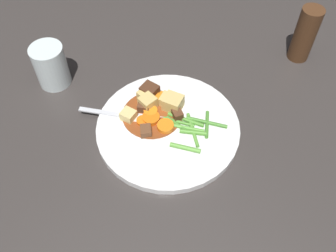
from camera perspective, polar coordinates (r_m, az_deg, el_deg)
The scene contains 30 objects.
ground_plane at distance 0.75m, azimuth 0.00°, elevation -0.68°, with size 3.00×3.00×0.00m, color #383330.
dinner_plate at distance 0.74m, azimuth 0.00°, elevation -0.34°, with size 0.28×0.28×0.01m, color white.
stew_sauce at distance 0.75m, azimuth -2.51°, elevation 1.73°, with size 0.12×0.12×0.00m, color brown.
carrot_slice_0 at distance 0.74m, azimuth -2.60°, elevation 1.17°, with size 0.03×0.03×0.01m, color orange.
carrot_slice_1 at distance 0.73m, azimuth -0.40°, elevation -0.07°, with size 0.03×0.03×0.01m, color orange.
carrot_slice_2 at distance 0.77m, azimuth -2.17°, elevation 4.14°, with size 0.03×0.03×0.01m, color orange.
carrot_slice_3 at distance 0.75m, azimuth -2.65°, elevation 2.18°, with size 0.03×0.03×0.01m, color orange.
carrot_slice_4 at distance 0.74m, azimuth -3.89°, elevation 0.73°, with size 0.02×0.02×0.01m, color orange.
carrot_slice_5 at distance 0.78m, azimuth -1.09°, elevation 4.20°, with size 0.04×0.04×0.01m, color orange.
potato_chunk_0 at distance 0.75m, azimuth 0.76°, elevation 3.51°, with size 0.04×0.03×0.03m, color #DBBC6B.
potato_chunk_1 at distance 0.76m, azimuth -3.12°, elevation 3.55°, with size 0.03×0.03×0.03m, color #DBBC6B.
potato_chunk_2 at distance 0.76m, azimuth -0.20°, elevation 3.96°, with size 0.03×0.02×0.02m, color #DBBC6B.
potato_chunk_3 at distance 0.77m, azimuth -3.56°, elevation 4.52°, with size 0.02×0.03×0.02m, color #DBBC6B.
potato_chunk_4 at distance 0.74m, azimuth -6.07°, elevation 1.62°, with size 0.03×0.03×0.02m, color #E5CC7A.
meat_chunk_0 at distance 0.78m, azimuth -2.82°, elevation 5.31°, with size 0.03×0.03×0.03m, color #4C2B19.
meat_chunk_1 at distance 0.74m, azimuth 1.51°, elevation 1.71°, with size 0.02×0.02×0.02m, color #56331E.
meat_chunk_2 at distance 0.72m, azimuth -3.41°, elevation -0.75°, with size 0.02×0.02×0.02m, color brown.
meat_chunk_3 at distance 0.75m, azimuth -3.93°, elevation 2.75°, with size 0.02×0.02×0.02m, color #56331E.
green_bean_0 at distance 0.74m, azimuth 1.43°, elevation 0.27°, with size 0.01×0.01×0.05m, color #4C8E33.
green_bean_1 at distance 0.74m, azimuth 5.97°, elevation 0.25°, with size 0.01×0.01×0.06m, color #4C8E33.
green_bean_2 at distance 0.73m, azimuth 2.33°, elevation -0.18°, with size 0.01×0.01×0.08m, color #66AD42.
green_bean_3 at distance 0.74m, azimuth 1.67°, elevation 0.64°, with size 0.01×0.01×0.06m, color #599E38.
green_bean_4 at distance 0.74m, azimuth 2.73°, elevation 0.97°, with size 0.01×0.01×0.08m, color #599E38.
green_bean_5 at distance 0.74m, azimuth 5.92°, elevation 0.58°, with size 0.01×0.01×0.08m, color #4C8E33.
green_bean_6 at distance 0.72m, azimuth 3.84°, elevation -0.95°, with size 0.01×0.01×0.05m, color #599E38.
green_bean_7 at distance 0.70m, azimuth 2.66°, elevation -3.35°, with size 0.01×0.01×0.06m, color #66AD42.
green_bean_8 at distance 0.73m, azimuth 3.80°, elevation -0.59°, with size 0.01×0.01×0.08m, color #66AD42.
fork at distance 0.76m, azimuth -6.80°, elevation 1.56°, with size 0.16×0.10×0.00m.
water_glass at distance 0.84m, azimuth -17.47°, elevation 8.79°, with size 0.07×0.07×0.09m, color silver.
pepper_mill at distance 0.90m, azimuth 20.19°, elevation 13.01°, with size 0.05×0.05×0.13m, color #4C2D19.
Camera 1 is at (-0.29, 0.34, 0.60)m, focal length 39.90 mm.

